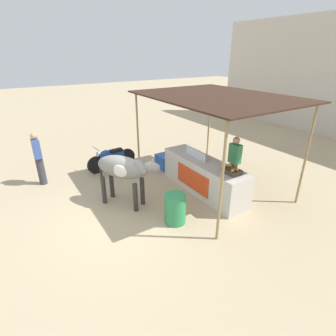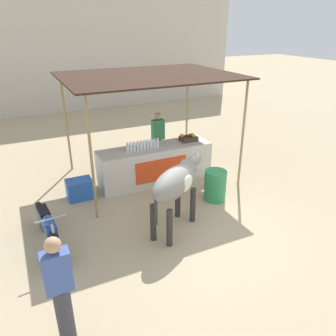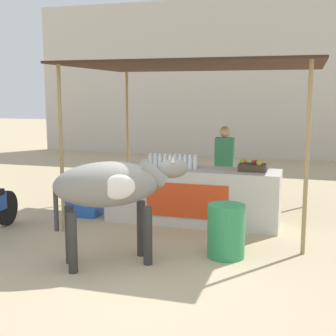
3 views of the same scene
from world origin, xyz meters
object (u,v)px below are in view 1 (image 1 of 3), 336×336
object	(u,v)px
stall_counter	(203,176)
water_barrel	(175,209)
vendor_behind_counter	(234,164)
cow	(123,169)
fruit_crate	(232,170)
cooler_box	(164,162)
passerby_on_street	(39,158)
motorcycle_parked	(111,157)

from	to	relation	value
stall_counter	water_barrel	xyz separation A→B (m)	(0.86, -1.56, -0.11)
stall_counter	vendor_behind_counter	world-z (taller)	vendor_behind_counter
stall_counter	cow	bearing A→B (deg)	-103.25
fruit_crate	cooler_box	distance (m)	3.16
cooler_box	water_barrel	distance (m)	3.25
cooler_box	cow	world-z (taller)	cow
vendor_behind_counter	cow	bearing A→B (deg)	-107.64
vendor_behind_counter	passerby_on_street	bearing A→B (deg)	-126.21
passerby_on_street	vendor_behind_counter	bearing A→B (deg)	53.79
water_barrel	motorcycle_parked	world-z (taller)	motorcycle_parked
fruit_crate	water_barrel	xyz separation A→B (m)	(-0.15, -1.62, -0.66)
stall_counter	passerby_on_street	bearing A→B (deg)	-127.40
fruit_crate	motorcycle_parked	size ratio (longest dim) A/B	0.24
stall_counter	motorcycle_parked	distance (m)	3.40
fruit_crate	water_barrel	bearing A→B (deg)	-95.46
stall_counter	fruit_crate	world-z (taller)	fruit_crate
vendor_behind_counter	water_barrel	distance (m)	2.41
stall_counter	vendor_behind_counter	size ratio (longest dim) A/B	1.82
vendor_behind_counter	motorcycle_parked	size ratio (longest dim) A/B	0.92
vendor_behind_counter	cow	size ratio (longest dim) A/B	0.96
passerby_on_street	motorcycle_parked	bearing A→B (deg)	88.37
stall_counter	fruit_crate	bearing A→B (deg)	3.16
cow	cooler_box	bearing A→B (deg)	125.08
fruit_crate	water_barrel	distance (m)	1.76
cow	passerby_on_street	xyz separation A→B (m)	(-2.48, -1.69, -0.18)
vendor_behind_counter	passerby_on_street	xyz separation A→B (m)	(-3.43, -4.69, 0.00)
fruit_crate	passerby_on_street	bearing A→B (deg)	-135.27
stall_counter	cooler_box	bearing A→B (deg)	-177.27
motorcycle_parked	vendor_behind_counter	bearing A→B (deg)	36.01
fruit_crate	cooler_box	world-z (taller)	fruit_crate
water_barrel	cow	world-z (taller)	cow
fruit_crate	passerby_on_street	xyz separation A→B (m)	(-4.03, -3.99, -0.19)
stall_counter	water_barrel	bearing A→B (deg)	-61.05
fruit_crate	cow	world-z (taller)	cow
fruit_crate	motorcycle_parked	bearing A→B (deg)	-156.16
vendor_behind_counter	motorcycle_parked	distance (m)	4.18
motorcycle_parked	passerby_on_street	bearing A→B (deg)	-91.63
fruit_crate	water_barrel	size ratio (longest dim) A/B	0.59
fruit_crate	vendor_behind_counter	bearing A→B (deg)	130.52
vendor_behind_counter	cooler_box	xyz separation A→B (m)	(-2.46, -0.85, -0.61)
water_barrel	passerby_on_street	distance (m)	4.56
cooler_box	fruit_crate	bearing A→B (deg)	2.88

